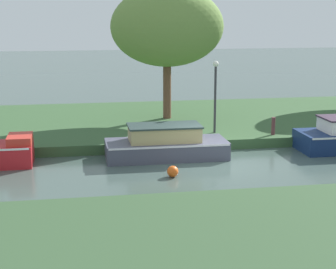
% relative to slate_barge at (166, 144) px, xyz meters
% --- Properties ---
extents(ground_plane, '(120.00, 120.00, 0.00)m').
position_rel_slate_barge_xyz_m(ground_plane, '(1.67, -1.20, -0.53)').
color(ground_plane, '#3F514B').
extents(riverbank_far, '(72.00, 10.00, 0.40)m').
position_rel_slate_barge_xyz_m(riverbank_far, '(1.67, 5.80, -0.33)').
color(riverbank_far, '#33532F').
rests_on(riverbank_far, ground_plane).
extents(slate_barge, '(4.53, 1.76, 1.27)m').
position_rel_slate_barge_xyz_m(slate_barge, '(0.00, 0.00, 0.00)').
color(slate_barge, '#494A5C').
rests_on(slate_barge, ground_plane).
extents(willow_tree_left, '(5.27, 3.26, 6.16)m').
position_rel_slate_barge_xyz_m(willow_tree_left, '(1.02, 5.61, 4.17)').
color(willow_tree_left, brown).
rests_on(willow_tree_left, riverbank_far).
extents(lamp_post, '(0.24, 0.24, 3.01)m').
position_rel_slate_barge_xyz_m(lamp_post, '(2.46, 2.24, 1.76)').
color(lamp_post, '#333338').
rests_on(lamp_post, riverbank_far).
extents(mooring_post_near, '(0.16, 0.16, 0.73)m').
position_rel_slate_barge_xyz_m(mooring_post_near, '(4.75, 1.44, 0.24)').
color(mooring_post_near, '#542E32').
rests_on(mooring_post_near, riverbank_far).
extents(channel_buoy, '(0.38, 0.38, 0.38)m').
position_rel_slate_barge_xyz_m(channel_buoy, '(-0.17, -2.46, -0.33)').
color(channel_buoy, '#E55919').
rests_on(channel_buoy, ground_plane).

